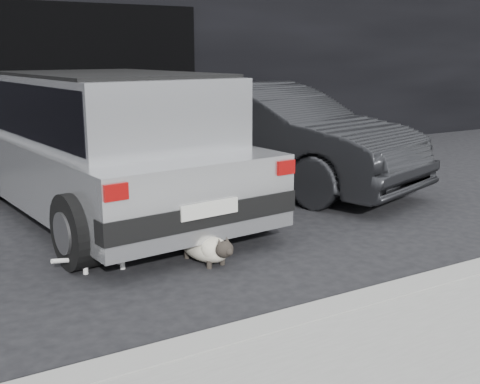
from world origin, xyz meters
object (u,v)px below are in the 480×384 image
silver_hatchback (106,139)px  cat_white (106,249)px  second_car (268,136)px  cat_siamese (208,249)px

silver_hatchback → cat_white: bearing=-115.3°
silver_hatchback → cat_white: (-0.61, -1.68, -0.71)m
second_car → cat_siamese: 3.32m
cat_white → silver_hatchback: bearing=168.2°
silver_hatchback → second_car: (2.44, 0.38, -0.17)m
second_car → cat_siamese: bearing=-151.5°
second_car → silver_hatchback: bearing=170.3°
second_car → cat_white: second_car is taller
silver_hatchback → second_car: silver_hatchback is taller
second_car → cat_siamese: second_car is taller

